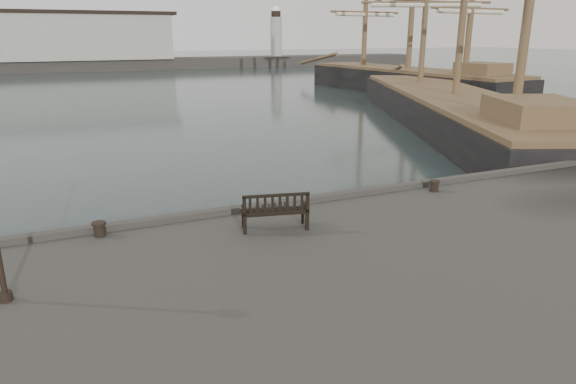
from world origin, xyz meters
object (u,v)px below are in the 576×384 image
(bench, at_px, (275,218))
(tall_ship_main, at_px, (453,117))
(tall_ship_far, at_px, (407,86))
(bollard_right, at_px, (434,186))
(bollard_left, at_px, (99,229))

(bench, relative_size, tall_ship_main, 0.05)
(bench, bearing_deg, tall_ship_far, 62.56)
(bench, distance_m, bollard_right, 6.30)
(tall_ship_far, bearing_deg, bench, -135.38)
(tall_ship_main, height_order, tall_ship_far, tall_ship_main)
(bench, bearing_deg, bollard_left, 175.65)
(bench, height_order, tall_ship_main, tall_ship_main)
(tall_ship_far, bearing_deg, bollard_right, -130.13)
(tall_ship_main, xyz_separation_m, tall_ship_far, (10.02, 19.40, 0.15))
(bench, bearing_deg, tall_ship_main, 52.40)
(bollard_right, height_order, tall_ship_far, tall_ship_far)
(bollard_left, height_order, tall_ship_main, tall_ship_main)
(bench, relative_size, tall_ship_far, 0.06)
(tall_ship_main, distance_m, tall_ship_far, 21.84)
(bench, relative_size, bollard_right, 5.04)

